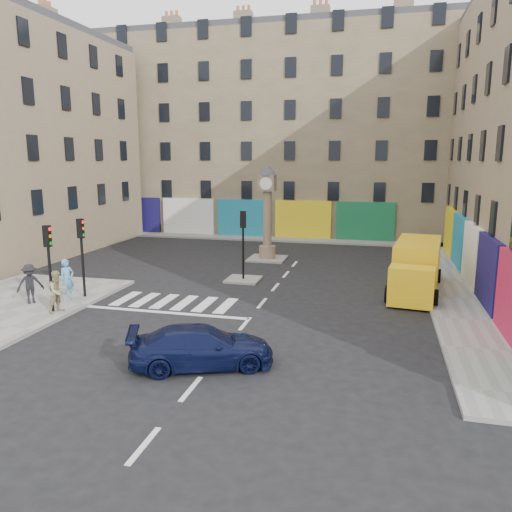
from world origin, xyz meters
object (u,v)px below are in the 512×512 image
at_px(traffic_light_left_far, 82,245).
at_px(clock_pillar, 268,206).
at_px(navy_sedan, 202,347).
at_px(pedestrian_blue, 67,279).
at_px(traffic_light_left_near, 49,255).
at_px(yellow_van, 416,267).
at_px(pedestrian_dark, 30,284).
at_px(pedestrian_tan, 58,291).
at_px(traffic_light_island, 243,234).

relative_size(traffic_light_left_far, clock_pillar, 0.61).
relative_size(navy_sedan, pedestrian_blue, 2.41).
height_order(traffic_light_left_near, traffic_light_left_far, same).
bearing_deg(traffic_light_left_far, navy_sedan, -36.63).
bearing_deg(clock_pillar, pedestrian_blue, -119.27).
distance_m(yellow_van, pedestrian_dark, 18.37).
distance_m(traffic_light_left_near, pedestrian_blue, 2.37).
relative_size(traffic_light_left_near, pedestrian_blue, 1.95).
bearing_deg(traffic_light_left_near, pedestrian_tan, 0.44).
height_order(traffic_light_island, yellow_van, traffic_light_island).
distance_m(pedestrian_tan, pedestrian_dark, 2.19).
distance_m(traffic_light_island, clock_pillar, 6.07).
height_order(traffic_light_left_far, clock_pillar, clock_pillar).
relative_size(navy_sedan, yellow_van, 0.66).
xyz_separation_m(traffic_light_left_near, pedestrian_blue, (-0.45, 1.76, -1.52)).
bearing_deg(pedestrian_blue, clock_pillar, -7.54).
bearing_deg(pedestrian_dark, traffic_light_island, -8.32).
bearing_deg(traffic_light_left_near, pedestrian_blue, 104.24).
bearing_deg(pedestrian_dark, pedestrian_blue, -13.40).
distance_m(navy_sedan, pedestrian_blue, 10.05).
xyz_separation_m(clock_pillar, pedestrian_dark, (-8.02, -12.96, -2.50)).
relative_size(pedestrian_tan, pedestrian_dark, 1.00).
distance_m(traffic_light_island, pedestrian_dark, 10.73).
xyz_separation_m(traffic_light_island, yellow_van, (8.99, -0.03, -1.36)).
bearing_deg(pedestrian_tan, traffic_light_left_far, 26.11).
bearing_deg(yellow_van, clock_pillar, 153.55).
distance_m(navy_sedan, yellow_van, 13.48).
bearing_deg(navy_sedan, clock_pillar, -16.58).
height_order(traffic_light_left_near, pedestrian_blue, traffic_light_left_near).
xyz_separation_m(traffic_light_island, navy_sedan, (1.75, -11.39, -1.93)).
bearing_deg(traffic_light_island, traffic_light_left_far, -139.40).
bearing_deg(traffic_light_left_near, pedestrian_dark, 154.01).
bearing_deg(clock_pillar, traffic_light_island, -90.00).
relative_size(traffic_light_island, yellow_van, 0.53).
height_order(traffic_light_island, pedestrian_tan, traffic_light_island).
xyz_separation_m(traffic_light_left_near, traffic_light_left_far, (0.00, 2.40, 0.00)).
distance_m(traffic_light_left_far, pedestrian_dark, 2.81).
height_order(traffic_light_left_far, navy_sedan, traffic_light_left_far).
distance_m(traffic_light_left_far, traffic_light_island, 8.30).
relative_size(yellow_van, pedestrian_blue, 3.68).
bearing_deg(navy_sedan, traffic_light_left_near, 43.64).
bearing_deg(pedestrian_dark, traffic_light_left_near, -75.27).
distance_m(pedestrian_blue, pedestrian_tan, 1.91).
xyz_separation_m(traffic_light_island, pedestrian_dark, (-8.02, -6.96, -1.55)).
bearing_deg(pedestrian_tan, pedestrian_dark, 86.49).
distance_m(yellow_van, pedestrian_blue, 16.85).
relative_size(traffic_light_left_near, traffic_light_island, 1.00).
bearing_deg(traffic_light_left_near, traffic_light_island, 51.07).
relative_size(traffic_light_island, pedestrian_blue, 1.95).
relative_size(pedestrian_blue, pedestrian_dark, 1.06).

